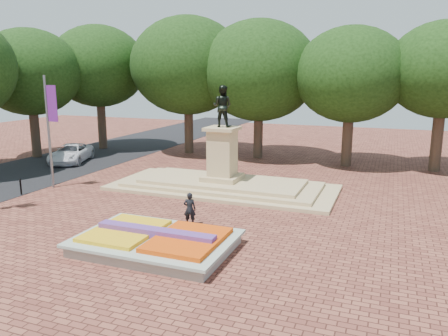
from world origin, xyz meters
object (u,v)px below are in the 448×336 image
van (71,153)px  pedestrian (190,209)px  flower_bed (156,241)px  monument (222,175)px

van → pedestrian: pedestrian is taller
flower_bed → pedestrian: 3.23m
monument → pedestrian: monument is taller
monument → van: 15.05m
flower_bed → pedestrian: size_ratio=3.92×
flower_bed → van: size_ratio=1.19×
flower_bed → monument: (-1.03, 10.00, 0.50)m
pedestrian → monument: bearing=-97.7°
monument → van: monument is taller
flower_bed → pedestrian: bearing=90.4°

